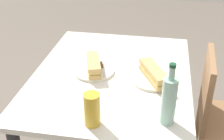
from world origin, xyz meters
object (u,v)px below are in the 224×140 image
Objects in this scene: knife_far at (161,76)px; plate_far at (153,80)px; baguette_sandwich_near at (94,65)px; baguette_sandwich_far at (154,73)px; beer_glass at (92,110)px; chair_far at (220,115)px; water_bottle at (169,100)px; knife_near at (103,68)px; plate_near at (94,71)px; dining_table at (112,88)px.

plate_far is at bearing -51.26° from knife_far.
baguette_sandwich_near is 0.91× the size of baguette_sandwich_far.
baguette_sandwich_far is 0.06m from knife_far.
beer_glass is at bearing 12.35° from baguette_sandwich_near.
chair_far reaches higher than knife_far.
chair_far is 3.69× the size of plate_far.
baguette_sandwich_near is 0.58m from water_bottle.
baguette_sandwich_far is (0.00, 0.00, 0.04)m from plate_far.
baguette_sandwich_near is 0.06m from knife_near.
beer_glass reaches higher than plate_near.
chair_far is 0.62m from water_bottle.
plate_far is (0.05, -0.40, 0.23)m from chair_far.
baguette_sandwich_near is 1.44× the size of knife_far.
dining_table is 0.29m from baguette_sandwich_far.
baguette_sandwich_far is at bearing 83.66° from baguette_sandwich_near.
dining_table is 4.81× the size of plate_far.
water_bottle is at bearing 48.16° from plate_near.
knife_far is at bearing 84.91° from knife_near.
plate_near is at bearing -96.34° from plate_far.
plate_near is 0.39m from knife_far.
baguette_sandwich_near is 0.80× the size of water_bottle.
chair_far is (-0.01, 0.64, -0.12)m from dining_table.
baguette_sandwich_far is at bearing 78.61° from dining_table.
plate_far is at bearing 149.30° from beer_glass.
baguette_sandwich_near is at bearing -96.34° from baguette_sandwich_far.
plate_far is 0.89× the size of baguette_sandwich_far.
beer_glass reaches higher than knife_near.
baguette_sandwich_near is at bearing -131.84° from water_bottle.
baguette_sandwich_far is 0.36m from water_bottle.
beer_glass reaches higher than plate_far.
water_bottle is (0.39, 0.32, 0.22)m from dining_table.
water_bottle is (0.38, 0.43, 0.07)m from baguette_sandwich_near.
chair_far is at bearing 91.16° from plate_near.
plate_far is at bearing 77.84° from knife_near.
water_bottle reaches higher than baguette_sandwich_far.
chair_far is 2.90× the size of water_bottle.
knife_far is 0.56× the size of water_bottle.
knife_near is (-0.03, 0.05, -0.03)m from baguette_sandwich_near.
baguette_sandwich_far reaches higher than dining_table.
knife_far is (0.01, 0.28, 0.12)m from dining_table.
beer_glass is (0.45, 0.10, 0.03)m from baguette_sandwich_near.
plate_near is 0.98× the size of baguette_sandwich_near.
plate_near is at bearing -61.21° from knife_near.
plate_far is 1.41× the size of knife_far.
knife_far is (0.03, 0.34, 0.00)m from knife_near.
chair_far reaches higher than plate_near.
plate_near is 0.05m from knife_near.
beer_glass is (0.46, -0.01, 0.18)m from dining_table.
knife_far is (0.00, 0.39, 0.01)m from plate_near.
water_bottle reaches higher than knife_far.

